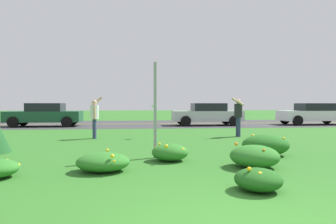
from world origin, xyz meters
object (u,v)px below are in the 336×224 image
at_px(car_silver_center_left, 207,114).
at_px(sign_post_near_path, 155,110).
at_px(car_white_leftmost, 313,114).
at_px(car_dark_green_center_right, 45,115).
at_px(person_thrower_white_shirt, 94,115).
at_px(person_catcher_dark_shirt, 238,114).
at_px(frisbee_white, 154,106).

bearing_deg(car_silver_center_left, sign_post_near_path, -108.59).
height_order(car_white_leftmost, car_dark_green_center_right, same).
bearing_deg(car_silver_center_left, car_white_leftmost, 0.00).
distance_m(person_thrower_white_shirt, person_catcher_dark_shirt, 6.01).
bearing_deg(car_silver_center_left, person_catcher_dark_shirt, -92.62).
xyz_separation_m(person_thrower_white_shirt, frisbee_white, (2.42, 0.02, 0.37)).
distance_m(sign_post_near_path, person_thrower_white_shirt, 5.40).
distance_m(sign_post_near_path, person_catcher_dark_shirt, 6.42).
bearing_deg(sign_post_near_path, car_white_leftmost, 47.33).
bearing_deg(person_thrower_white_shirt, sign_post_near_path, -66.66).
bearing_deg(frisbee_white, person_catcher_dark_shirt, 2.38).
bearing_deg(sign_post_near_path, car_dark_green_center_right, 116.02).
height_order(person_catcher_dark_shirt, car_silver_center_left, person_catcher_dark_shirt).
relative_size(person_catcher_dark_shirt, car_dark_green_center_right, 0.37).
height_order(car_white_leftmost, car_silver_center_left, same).
xyz_separation_m(person_catcher_dark_shirt, car_dark_green_center_right, (-9.98, 7.41, -0.22)).
bearing_deg(car_silver_center_left, car_dark_green_center_right, 180.00).
height_order(person_catcher_dark_shirt, car_white_leftmost, person_catcher_dark_shirt).
bearing_deg(person_thrower_white_shirt, person_catcher_dark_shirt, 1.57).
bearing_deg(person_catcher_dark_shirt, car_silver_center_left, 87.38).
distance_m(sign_post_near_path, car_silver_center_left, 13.22).
bearing_deg(car_white_leftmost, person_thrower_white_shirt, -151.03).
relative_size(car_silver_center_left, car_dark_green_center_right, 1.00).
distance_m(person_thrower_white_shirt, car_dark_green_center_right, 8.56).
relative_size(sign_post_near_path, car_dark_green_center_right, 0.55).
height_order(sign_post_near_path, person_catcher_dark_shirt, sign_post_near_path).
bearing_deg(car_dark_green_center_right, car_silver_center_left, 0.00).
bearing_deg(person_catcher_dark_shirt, car_white_leftmost, 44.01).
relative_size(person_catcher_dark_shirt, car_silver_center_left, 0.37).
bearing_deg(sign_post_near_path, person_catcher_dark_shirt, 52.86).
bearing_deg(car_silver_center_left, frisbee_white, -117.48).
bearing_deg(car_white_leftmost, frisbee_white, -146.13).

